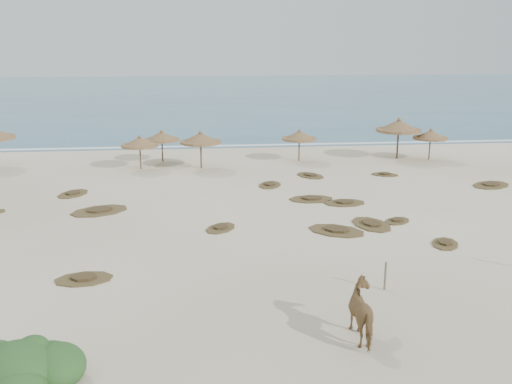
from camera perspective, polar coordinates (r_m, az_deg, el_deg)
The scene contains 26 objects.
ground at distance 24.09m, azimuth 3.01°, elevation -6.39°, with size 160.00×160.00×0.00m, color beige.
ocean at distance 97.61m, azimuth -3.88°, elevation 9.76°, with size 200.00×100.00×0.01m, color #2C5F84.
foam_line at distance 49.07m, azimuth -1.68°, elevation 4.66°, with size 70.00×0.60×0.01m, color white.
palapa_1 at distance 40.58m, azimuth -11.56°, elevation 4.89°, with size 3.04×3.04×2.43m.
palapa_2 at distance 42.71m, azimuth -9.41°, elevation 5.48°, with size 3.14×3.14×2.43m.
palapa_3 at distance 40.13m, azimuth -5.56°, elevation 5.34°, with size 3.09×3.09×2.72m.
palapa_4 at distance 42.63m, azimuth 4.36°, elevation 5.62°, with size 2.96×2.96×2.42m.
palapa_5 at distance 44.54m, azimuth 14.09°, elevation 6.39°, with size 4.08×4.08×3.19m.
palapa_6 at distance 44.81m, azimuth 17.06°, elevation 5.46°, with size 2.61×2.61×2.43m.
horse at distance 17.78m, azimuth 10.92°, elevation -11.75°, with size 0.92×2.01×1.70m, color olive.
fence_post_near at distance 21.27m, azimuth 12.80°, elevation -8.18°, with size 0.08×0.08×1.07m, color #706754.
bush at distance 16.55m, azimuth -22.68°, elevation -16.29°, with size 3.32×2.92×1.49m.
scrub_1 at distance 31.22m, azimuth -15.38°, elevation -1.80°, with size 3.62×3.14×0.16m.
scrub_2 at distance 27.43m, azimuth -3.56°, elevation -3.59°, with size 2.04×2.21×0.16m.
scrub_3 at distance 32.47m, azimuth 5.55°, elevation -0.68°, with size 2.57×1.70×0.16m.
scrub_4 at distance 29.29m, azimuth 13.94°, elevation -2.80°, with size 1.86×1.77×0.16m.
scrub_5 at distance 38.35m, azimuth 22.45°, elevation 0.67°, with size 3.29×2.93×0.16m.
scrub_6 at distance 35.11m, azimuth -17.84°, elevation -0.15°, with size 2.22×2.63×0.16m.
scrub_7 at distance 38.10m, azimuth 5.45°, elevation 1.67°, with size 2.31×2.63×0.16m.
scrub_9 at distance 27.28m, azimuth 8.04°, elevation -3.82°, with size 3.29×3.02×0.16m.
scrub_10 at distance 39.19m, azimuth 12.76°, elevation 1.73°, with size 2.10×1.76×0.16m.
scrub_11 at distance 22.70m, azimuth -16.84°, elevation -8.28°, with size 2.32×1.64×0.16m.
scrub_12 at distance 26.66m, azimuth 18.38°, elevation -4.91°, with size 1.80×2.08×0.16m.
scrub_13 at distance 35.47m, azimuth 1.40°, elevation 0.73°, with size 1.96×2.39×0.16m.
scrub_14 at distance 31.95m, azimuth 8.85°, elevation -1.05°, with size 2.44×1.67×0.16m.
scrub_15 at distance 28.47m, azimuth 11.46°, elevation -3.17°, with size 2.19×2.86×0.16m.
Camera 1 is at (-3.57, -22.16, 8.75)m, focal length 40.00 mm.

